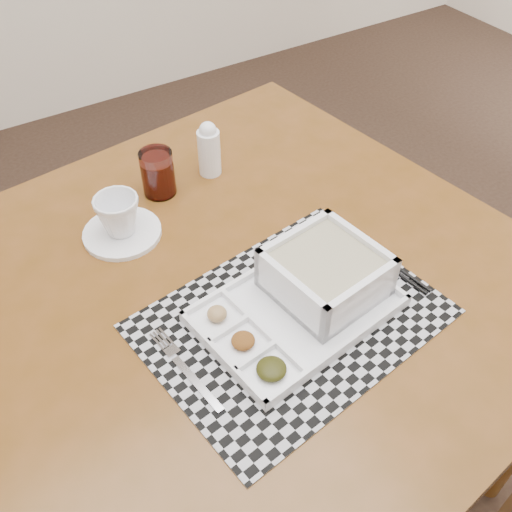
# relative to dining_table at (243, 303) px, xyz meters

# --- Properties ---
(dining_table) EXTENTS (1.14, 1.14, 0.76)m
(dining_table) POSITION_rel_dining_table_xyz_m (0.00, 0.00, 0.00)
(dining_table) COLOR #55340F
(dining_table) RESTS_ON ground
(placemat) EXTENTS (0.51, 0.41, 0.00)m
(placemat) POSITION_rel_dining_table_xyz_m (0.02, -0.13, 0.08)
(placemat) COLOR #ADADB5
(placemat) RESTS_ON dining_table
(serving_tray) EXTENTS (0.35, 0.26, 0.09)m
(serving_tray) POSITION_rel_dining_table_xyz_m (0.07, -0.12, 0.11)
(serving_tray) COLOR white
(serving_tray) RESTS_ON placemat
(fork) EXTENTS (0.04, 0.19, 0.00)m
(fork) POSITION_rel_dining_table_xyz_m (-0.18, -0.13, 0.08)
(fork) COLOR silver
(fork) RESTS_ON placemat
(spoon) EXTENTS (0.04, 0.18, 0.01)m
(spoon) POSITION_rel_dining_table_xyz_m (0.22, -0.03, 0.08)
(spoon) COLOR silver
(spoon) RESTS_ON placemat
(chopsticks) EXTENTS (0.05, 0.24, 0.01)m
(chopsticks) POSITION_rel_dining_table_xyz_m (0.23, -0.09, 0.08)
(chopsticks) COLOR black
(chopsticks) RESTS_ON placemat
(saucer) EXTENTS (0.15, 0.15, 0.01)m
(saucer) POSITION_rel_dining_table_xyz_m (-0.14, 0.21, 0.08)
(saucer) COLOR white
(saucer) RESTS_ON dining_table
(cup) EXTENTS (0.09, 0.09, 0.08)m
(cup) POSITION_rel_dining_table_xyz_m (-0.14, 0.21, 0.13)
(cup) COLOR white
(cup) RESTS_ON saucer
(juice_glass) EXTENTS (0.07, 0.07, 0.10)m
(juice_glass) POSITION_rel_dining_table_xyz_m (-0.02, 0.29, 0.12)
(juice_glass) COLOR white
(juice_glass) RESTS_ON dining_table
(creamer_bottle) EXTENTS (0.05, 0.05, 0.12)m
(creamer_bottle) POSITION_rel_dining_table_xyz_m (0.10, 0.30, 0.14)
(creamer_bottle) COLOR white
(creamer_bottle) RESTS_ON dining_table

